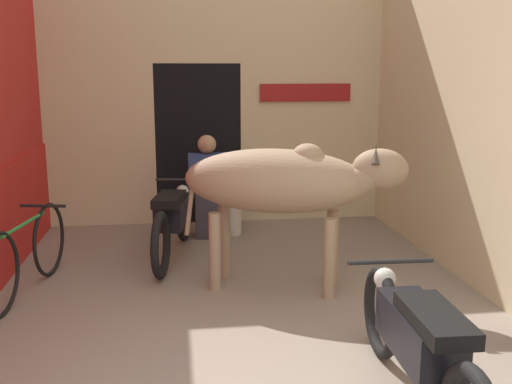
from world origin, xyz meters
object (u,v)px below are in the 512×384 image
at_px(shopkeeper_seated, 208,183).
at_px(motorcycle_far, 173,218).
at_px(plastic_stool, 232,214).
at_px(cow, 285,183).
at_px(motorcycle_near, 419,342).
at_px(bicycle, 26,255).

bearing_deg(shopkeeper_seated, motorcycle_far, -117.24).
bearing_deg(plastic_stool, cow, -80.96).
xyz_separation_m(cow, motorcycle_far, (-1.02, 1.07, -0.55)).
distance_m(motorcycle_far, shopkeeper_seated, 0.93).
distance_m(cow, motorcycle_near, 2.23).
height_order(cow, shopkeeper_seated, cow).
height_order(cow, plastic_stool, cow).
relative_size(cow, bicycle, 1.18).
distance_m(motorcycle_far, bicycle, 1.60).
bearing_deg(cow, plastic_stool, 99.04).
xyz_separation_m(motorcycle_near, motorcycle_far, (-1.42, 3.19, 0.00)).
relative_size(motorcycle_far, plastic_stool, 4.13).
relative_size(cow, shopkeeper_seated, 1.67).
distance_m(motorcycle_near, shopkeeper_seated, 4.13).
height_order(motorcycle_near, bicycle, motorcycle_near).
distance_m(cow, shopkeeper_seated, 2.00).
xyz_separation_m(motorcycle_far, shopkeeper_seated, (0.42, 0.81, 0.21)).
distance_m(cow, motorcycle_far, 1.58).
height_order(cow, motorcycle_near, cow).
relative_size(motorcycle_near, shopkeeper_seated, 1.68).
bearing_deg(motorcycle_near, shopkeeper_seated, 104.09).
height_order(shopkeeper_seated, plastic_stool, shopkeeper_seated).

